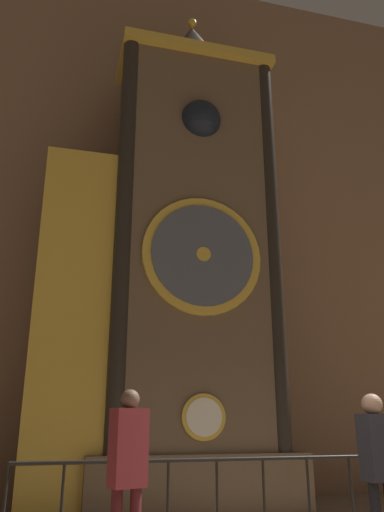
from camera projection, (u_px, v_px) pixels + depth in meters
cathedral_back_wall at (183, 202)px, 11.36m from camera, size 24.00×0.32×12.36m
clock_tower at (172, 264)px, 9.31m from camera, size 4.59×1.83×10.02m
railing_fence at (217, 495)px, 6.27m from camera, size 5.10×0.05×0.99m
visitor_near at (128, 464)px, 4.83m from camera, size 0.39×0.32×1.75m
visitor_far at (378, 459)px, 5.38m from camera, size 0.37×0.27×1.73m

